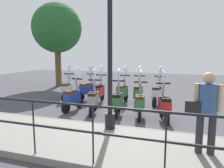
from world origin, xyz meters
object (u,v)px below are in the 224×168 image
pedestrian_with_bag (206,107)px  scooter_far_1 (138,92)px  scooter_near_0 (164,105)px  scooter_near_2 (118,101)px  scooter_far_4 (87,89)px  tree_large (57,28)px  scooter_far_2 (122,92)px  scooter_far_3 (99,91)px  scooter_near_1 (140,103)px  lamp_post_near (110,57)px  scooter_far_5 (67,89)px  scooter_near_3 (93,100)px  scooter_far_0 (158,93)px  scooter_near_4 (73,98)px

pedestrian_with_bag → scooter_far_1: bearing=28.3°
scooter_near_0 → scooter_near_2: 1.53m
scooter_near_2 → scooter_far_4: same height
scooter_far_1 → tree_large: bearing=58.5°
scooter_far_2 → scooter_far_3: bearing=104.7°
scooter_far_1 → scooter_far_4: size_ratio=1.00×
tree_large → scooter_near_1: size_ratio=3.24×
scooter_far_3 → lamp_post_near: bearing=-158.2°
scooter_near_2 → scooter_far_3: (1.55, 1.28, 0.00)m
scooter_far_2 → lamp_post_near: bearing=-165.2°
scooter_far_1 → scooter_far_5: bearing=91.5°
scooter_far_2 → scooter_far_3: size_ratio=1.00×
scooter_near_3 → scooter_far_2: (1.78, -0.54, 0.00)m
scooter_far_0 → scooter_near_0: bearing=-158.5°
scooter_near_1 → pedestrian_with_bag: bearing=-153.4°
scooter_near_3 → scooter_far_2: size_ratio=1.00×
scooter_near_0 → scooter_far_4: 3.94m
scooter_near_2 → scooter_near_3: bearing=84.5°
scooter_near_1 → scooter_far_5: 3.87m
pedestrian_with_bag → scooter_near_2: bearing=46.8°
lamp_post_near → scooter_far_4: size_ratio=2.70×
scooter_near_1 → scooter_near_3: size_ratio=1.00×
scooter_near_0 → scooter_far_4: bearing=45.1°
lamp_post_near → scooter_near_1: (1.60, -0.46, -1.50)m
scooter_near_1 → scooter_near_2: (0.05, 0.76, 0.00)m
scooter_near_1 → scooter_far_5: size_ratio=1.00×
scooter_near_3 → scooter_far_0: same height
scooter_near_4 → scooter_far_1: bearing=-41.9°
scooter_far_4 → scooter_far_5: size_ratio=1.00×
scooter_far_1 → scooter_far_4: 2.28m
pedestrian_with_bag → scooter_far_5: size_ratio=1.03×
lamp_post_near → tree_large: size_ratio=0.83×
scooter_near_4 → scooter_far_5: bearing=44.0°
scooter_far_2 → scooter_far_5: same height
scooter_near_4 → lamp_post_near: bearing=-122.1°
lamp_post_near → scooter_near_3: 2.48m
lamp_post_near → scooter_far_1: 3.71m
pedestrian_with_bag → scooter_near_0: 2.56m
tree_large → scooter_near_0: tree_large is taller
scooter_far_2 → scooter_near_2: bearing=-165.0°
scooter_far_2 → scooter_near_0: bearing=-130.2°
scooter_far_4 → scooter_far_5: 0.87m
scooter_near_0 → scooter_near_2: bearing=69.9°
scooter_far_0 → scooter_far_3: (-0.26, 2.37, 0.00)m
lamp_post_near → scooter_far_0: 3.86m
lamp_post_near → scooter_far_3: lamp_post_near is taller
scooter_near_2 → scooter_far_2: 1.75m
scooter_near_2 → scooter_far_0: 2.11m
lamp_post_near → scooter_near_0: (1.55, -1.23, -1.50)m
scooter_near_3 → scooter_far_5: 2.48m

